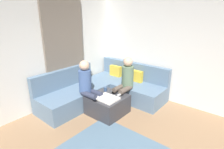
{
  "coord_description": "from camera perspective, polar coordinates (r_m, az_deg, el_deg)",
  "views": [
    {
      "loc": [
        0.77,
        -1.27,
        2.13
      ],
      "look_at": [
        -1.63,
        1.63,
        0.85
      ],
      "focal_mm": 28.49,
      "sensor_mm": 36.0,
      "label": 1
    }
  ],
  "objects": [
    {
      "name": "folded_blanket",
      "position": [
        3.8,
        -1.53,
        -7.66
      ],
      "size": [
        0.44,
        0.36,
        0.04
      ],
      "primitive_type": "cube",
      "color": "white",
      "rests_on": "ottoman"
    },
    {
      "name": "game_remote",
      "position": [
        3.99,
        2.57,
        -6.41
      ],
      "size": [
        0.05,
        0.15,
        0.02
      ],
      "primitive_type": "cube",
      "color": "white",
      "rests_on": "ottoman"
    },
    {
      "name": "wall_back",
      "position": [
        4.35,
        28.9,
        6.12
      ],
      "size": [
        6.0,
        0.12,
        2.7
      ],
      "primitive_type": "cube",
      "color": "silver",
      "rests_on": "ground_plane"
    },
    {
      "name": "sectional_couch",
      "position": [
        4.63,
        -2.35,
        -4.77
      ],
      "size": [
        2.1,
        2.55,
        0.87
      ],
      "color": "slate",
      "rests_on": "ground_plane"
    },
    {
      "name": "ottoman",
      "position": [
        4.04,
        -1.46,
        -9.59
      ],
      "size": [
        0.76,
        0.76,
        0.42
      ],
      "primitive_type": "cube",
      "color": "#333338",
      "rests_on": "ground_plane"
    },
    {
      "name": "coffee_mug",
      "position": [
        4.18,
        -2.15,
        -4.66
      ],
      "size": [
        0.08,
        0.08,
        0.1
      ],
      "primitive_type": "cylinder",
      "color": "#334C72",
      "rests_on": "ottoman"
    },
    {
      "name": "curtain_panel",
      "position": [
        4.52,
        -14.76,
        6.93
      ],
      "size": [
        0.06,
        1.1,
        2.5
      ],
      "primitive_type": "cube",
      "color": "#726659",
      "rests_on": "ground_plane"
    },
    {
      "name": "person_on_couch_side",
      "position": [
        3.93,
        -7.63,
        -3.39
      ],
      "size": [
        0.6,
        0.3,
        1.2
      ],
      "rotation": [
        0.0,
        0.0,
        -1.57
      ],
      "color": "#2D3347",
      "rests_on": "ground_plane"
    },
    {
      "name": "person_on_couch_back",
      "position": [
        4.18,
        4.24,
        -1.89
      ],
      "size": [
        0.3,
        0.6,
        1.2
      ],
      "rotation": [
        0.0,
        0.0,
        3.14
      ],
      "color": "brown",
      "rests_on": "ground_plane"
    },
    {
      "name": "wall_left",
      "position": [
        4.0,
        -30.94,
        4.84
      ],
      "size": [
        0.12,
        6.0,
        2.7
      ],
      "primitive_type": "cube",
      "color": "silver",
      "rests_on": "ground_plane"
    }
  ]
}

